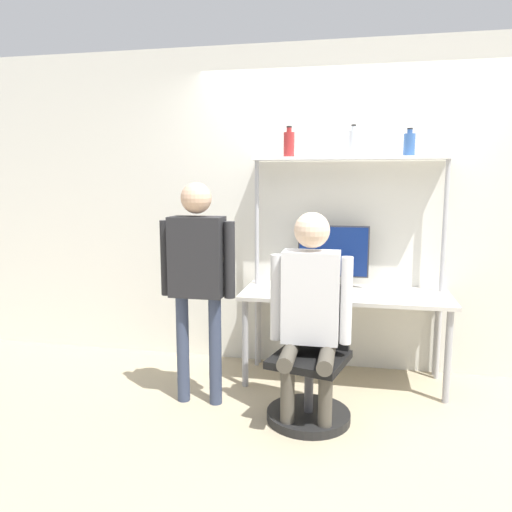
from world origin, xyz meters
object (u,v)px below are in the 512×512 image
object	(u,v)px
person_seated	(310,301)
bottle_blue	(409,144)
bottle_clear	(353,143)
cell_phone	(348,296)
laptop	(317,285)
office_chair	(311,379)
bottle_red	(289,144)
person_standing	(197,266)
monitor	(333,253)

from	to	relation	value
person_seated	bottle_blue	distance (m)	1.54
bottle_clear	cell_phone	bearing A→B (deg)	-90.17
laptop	cell_phone	distance (m)	0.26
office_chair	bottle_red	size ratio (longest dim) A/B	3.69
bottle_clear	person_standing	bearing A→B (deg)	-142.43
office_chair	monitor	bearing A→B (deg)	84.31
laptop	person_standing	size ratio (longest dim) A/B	0.18
person_seated	laptop	bearing A→B (deg)	90.76
person_seated	bottle_blue	world-z (taller)	bottle_blue
monitor	bottle_red	size ratio (longest dim) A/B	2.35
laptop	bottle_red	bearing A→B (deg)	137.06
monitor	cell_phone	world-z (taller)	monitor
bottle_red	person_standing	bearing A→B (deg)	-123.49
person_standing	bottle_clear	xyz separation A→B (m)	(1.03, 0.79, 0.88)
office_chair	person_seated	world-z (taller)	person_seated
office_chair	person_standing	distance (m)	1.09
person_seated	bottle_clear	distance (m)	1.42
laptop	bottle_clear	distance (m)	1.15
laptop	bottle_red	size ratio (longest dim) A/B	1.16
laptop	bottle_clear	xyz separation A→B (m)	(0.24, 0.25, 1.09)
laptop	person_standing	xyz separation A→B (m)	(-0.79, -0.55, 0.21)
monitor	cell_phone	xyz separation A→B (m)	(0.13, -0.31, -0.27)
bottle_clear	bottle_blue	distance (m)	0.42
office_chair	person_standing	xyz separation A→B (m)	(-0.81, 0.08, 0.73)
laptop	bottle_clear	size ratio (longest dim) A/B	1.15
laptop	person_seated	xyz separation A→B (m)	(0.01, -0.67, 0.03)
monitor	bottle_blue	size ratio (longest dim) A/B	2.72
laptop	office_chair	xyz separation A→B (m)	(0.02, -0.62, -0.52)
person_standing	cell_phone	bearing A→B (deg)	24.87
monitor	bottle_clear	size ratio (longest dim) A/B	2.33
office_chair	bottle_blue	size ratio (longest dim) A/B	4.27
person_seated	bottle_clear	world-z (taller)	bottle_clear
bottle_clear	person_seated	bearing A→B (deg)	-104.14
monitor	laptop	world-z (taller)	monitor
cell_phone	bottle_blue	world-z (taller)	bottle_blue
cell_phone	bottle_blue	size ratio (longest dim) A/B	0.71
monitor	person_seated	world-z (taller)	person_seated
cell_phone	bottle_clear	size ratio (longest dim) A/B	0.61
person_standing	laptop	bearing A→B (deg)	34.54
office_chair	person_seated	xyz separation A→B (m)	(-0.01, -0.04, 0.55)
cell_phone	person_seated	size ratio (longest dim) A/B	0.11
person_standing	bottle_red	xyz separation A→B (m)	(0.53, 0.79, 0.88)
bottle_clear	bottle_blue	bearing A→B (deg)	0.00
bottle_clear	bottle_blue	size ratio (longest dim) A/B	1.17
laptop	bottle_blue	world-z (taller)	bottle_blue
person_seated	bottle_clear	size ratio (longest dim) A/B	5.68
cell_phone	bottle_blue	distance (m)	1.26
laptop	cell_phone	xyz separation A→B (m)	(0.24, -0.07, -0.06)
bottle_clear	laptop	bearing A→B (deg)	-133.98
cell_phone	bottle_clear	distance (m)	1.20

